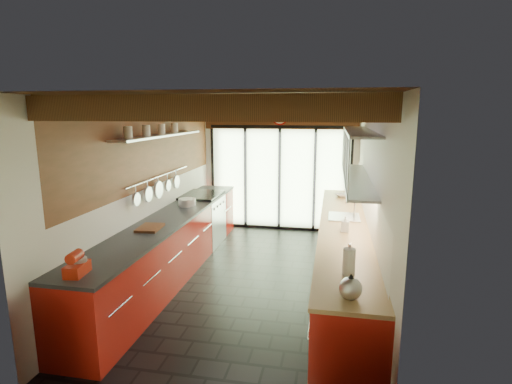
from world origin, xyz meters
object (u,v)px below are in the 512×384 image
(paper_towel, at_px, (349,262))
(soap_bottle, at_px, (345,224))
(bowl, at_px, (342,195))
(stand_mixer, at_px, (77,265))
(kettle, at_px, (351,287))

(paper_towel, distance_m, soap_bottle, 1.45)
(bowl, bearing_deg, paper_towel, -90.00)
(stand_mixer, xyz_separation_m, paper_towel, (2.54, 0.47, 0.04))
(stand_mixer, bearing_deg, soap_bottle, 37.03)
(paper_towel, distance_m, bowl, 3.63)
(kettle, relative_size, bowl, 1.07)
(kettle, distance_m, soap_bottle, 1.92)
(kettle, distance_m, bowl, 4.10)
(stand_mixer, height_order, soap_bottle, stand_mixer)
(soap_bottle, distance_m, bowl, 2.18)
(paper_towel, bearing_deg, bowl, 90.00)
(paper_towel, relative_size, soap_bottle, 1.51)
(kettle, relative_size, soap_bottle, 1.25)
(stand_mixer, height_order, kettle, stand_mixer)
(stand_mixer, distance_m, kettle, 2.54)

